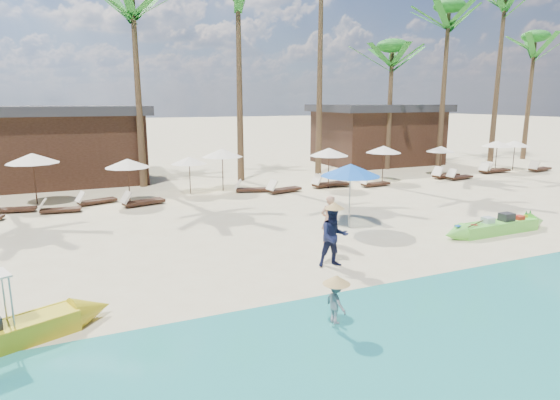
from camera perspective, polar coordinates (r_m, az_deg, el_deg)
name	(u,v)px	position (r m, az deg, el deg)	size (l,w,h in m)	color
ground	(324,257)	(14.17, 5.35, -6.93)	(240.00, 240.00, 0.00)	beige
wet_sand_strip	(442,331)	(10.42, 19.12, -14.81)	(240.00, 4.50, 0.01)	tan
green_canoe	(497,227)	(18.22, 24.95, -2.97)	(5.35, 0.79, 0.68)	#67DC43
tourist	(329,220)	(15.28, 5.99, -2.40)	(0.58, 0.38, 1.60)	tan
vendor_green	(334,237)	(13.19, 6.57, -4.45)	(0.84, 0.66, 1.73)	#161B3D
vendor_yellow	(336,302)	(9.67, 6.83, -12.25)	(0.58, 0.33, 0.90)	gray
blue_umbrella	(351,170)	(17.10, 8.59, 3.63)	(2.19, 2.19, 2.36)	#99999E
resort_parasol_3	(32,158)	(23.46, -27.96, 4.52)	(2.25, 2.25, 2.32)	#3C2418
lounger_3_right	(11,208)	(22.49, -29.92, -0.87)	(1.76, 0.79, 0.58)	#3C2418
resort_parasol_4	(127,163)	(22.02, -18.10, 4.28)	(1.99, 1.99, 2.05)	#3C2418
lounger_4_left	(58,209)	(21.53, -25.49, -0.96)	(1.69, 0.68, 0.56)	#3C2418
lounger_4_right	(95,200)	(22.62, -21.68, -0.03)	(1.81, 1.04, 0.59)	#3C2418
resort_parasol_5	(189,160)	(23.68, -11.01, 4.77)	(1.81, 1.81, 1.87)	#3C2418
lounger_5_left	(141,201)	(21.65, -16.60, -0.13)	(1.99, 1.06, 0.65)	#3C2418
resort_parasol_6	(222,153)	(24.19, -7.06, 5.73)	(2.12, 2.12, 2.19)	#3C2418
lounger_6_left	(250,188)	(23.90, -3.72, 1.41)	(1.80, 1.00, 0.58)	#3C2418
lounger_6_right	(282,189)	(23.68, 0.30, 1.38)	(1.96, 0.98, 0.64)	#3C2418
resort_parasol_7	(329,152)	(24.85, 5.99, 5.85)	(2.09, 2.09, 2.15)	#3C2418
lounger_7_left	(327,183)	(25.35, 5.72, 2.06)	(2.06, 0.96, 0.67)	#3C2418
lounger_7_right	(330,183)	(25.50, 6.10, 2.08)	(1.97, 1.00, 0.64)	#3C2418
resort_parasol_8	(384,149)	(27.36, 12.53, 6.05)	(2.02, 2.02, 2.08)	#3C2418
lounger_8_left	(374,183)	(25.95, 11.37, 2.04)	(1.73, 0.62, 0.58)	#3C2418
resort_parasol_9	(441,149)	(30.87, 19.01, 5.90)	(1.76, 1.76, 1.82)	#3C2418
lounger_9_left	(459,176)	(29.61, 20.94, 2.72)	(1.83, 0.75, 0.61)	#3C2418
lounger_9_right	(445,175)	(29.86, 19.44, 2.94)	(2.05, 0.95, 0.67)	#3C2418
resort_parasol_10	(497,144)	(33.81, 24.99, 6.25)	(1.98, 1.98, 2.04)	#3C2418
lounger_10_left	(495,169)	(33.34, 24.75, 3.40)	(1.94, 0.60, 0.66)	#3C2418
lounger_10_right	(490,170)	(33.08, 24.18, 3.38)	(2.01, 1.01, 0.65)	#3C2418
resort_parasol_11	(515,143)	(34.96, 26.74, 6.19)	(1.94, 1.94, 2.00)	#3C2418
lounger_11_left	(539,168)	(35.30, 29.03, 3.41)	(2.00, 0.92, 0.66)	#3C2418
palm_3	(134,20)	(26.49, -17.42, 20.17)	(2.08, 2.08, 10.52)	brown
palm_4	(238,9)	(27.58, -5.13, 22.14)	(2.08, 2.08, 11.70)	brown
palm_6	(392,62)	(32.69, 13.48, 16.04)	(2.08, 2.08, 8.51)	brown
palm_7	(448,32)	(34.60, 19.76, 18.68)	(2.08, 2.08, 11.08)	brown
palm_8	(504,17)	(37.67, 25.60, 19.45)	(2.08, 2.08, 12.70)	brown
palm_9	(534,54)	(42.26, 28.55, 15.34)	(2.08, 2.08, 9.82)	brown
pavilion_west	(48,144)	(29.36, -26.41, 6.10)	(10.80, 6.60, 4.30)	#3C2418
pavilion_east	(377,133)	(35.78, 11.73, 7.95)	(8.80, 6.60, 4.30)	#3C2418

